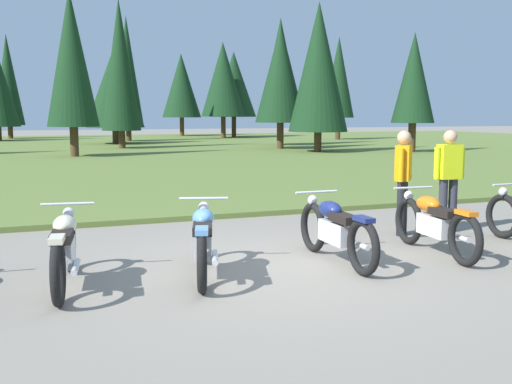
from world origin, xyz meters
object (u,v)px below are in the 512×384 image
Objects in this scene: motorcycle_sky_blue at (203,240)px; motorcycle_navy at (336,229)px; motorcycle_cream at (64,249)px; rider_checking_bike at (403,176)px; rider_near_row_end at (449,175)px; motorcycle_orange at (434,223)px.

motorcycle_navy is (1.80, 0.03, 0.00)m from motorcycle_sky_blue.
rider_checking_bike is (5.26, 1.18, 0.51)m from motorcycle_cream.
motorcycle_navy is 1.26× the size of rider_near_row_end.
rider_near_row_end is (4.52, 1.21, 0.51)m from motorcycle_sky_blue.
motorcycle_cream is 1.58m from motorcycle_sky_blue.
motorcycle_cream is 1.25× the size of rider_checking_bike.
rider_near_row_end is at bearing 10.29° from motorcycle_cream.
rider_checking_bike is (0.38, 1.32, 0.51)m from motorcycle_orange.
rider_checking_bike is 0.84m from rider_near_row_end.
rider_checking_bike is at bearing 174.88° from rider_near_row_end.
motorcycle_cream and motorcycle_orange have the same top height.
rider_checking_bike is (1.88, 1.26, 0.51)m from motorcycle_navy.
motorcycle_navy is (3.38, -0.08, 0.00)m from motorcycle_cream.
motorcycle_navy is 2.32m from rider_checking_bike.
rider_near_row_end is (6.09, 1.11, 0.51)m from motorcycle_cream.
motorcycle_orange is 1.26× the size of rider_near_row_end.
rider_near_row_end is (2.72, 1.18, 0.51)m from motorcycle_navy.
motorcycle_sky_blue is 1.22× the size of rider_checking_bike.
motorcycle_cream is 0.99× the size of motorcycle_orange.
motorcycle_sky_blue is 3.30m from motorcycle_orange.
rider_near_row_end is at bearing 23.54° from motorcycle_navy.
motorcycle_sky_blue is (1.58, -0.11, 0.00)m from motorcycle_cream.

